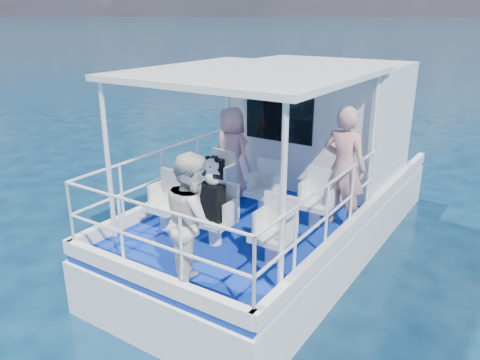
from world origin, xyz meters
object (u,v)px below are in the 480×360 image
object	(u,v)px
passenger_port_fwd	(232,152)
backpack_center	(211,202)
passenger_stbd_aft	(193,221)
panda	(212,171)

from	to	relation	value
passenger_port_fwd	backpack_center	size ratio (longest dim) A/B	3.06
passenger_stbd_aft	panda	world-z (taller)	passenger_stbd_aft
backpack_center	passenger_port_fwd	bearing A→B (deg)	116.18
passenger_stbd_aft	panda	distance (m)	1.04
passenger_port_fwd	passenger_stbd_aft	bearing A→B (deg)	128.33
passenger_stbd_aft	passenger_port_fwd	bearing A→B (deg)	-18.25
passenger_stbd_aft	panda	xyz separation A→B (m)	(-0.40, 0.92, 0.27)
passenger_port_fwd	panda	size ratio (longest dim) A/B	4.11
passenger_stbd_aft	panda	bearing A→B (deg)	-20.30
backpack_center	panda	world-z (taller)	panda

